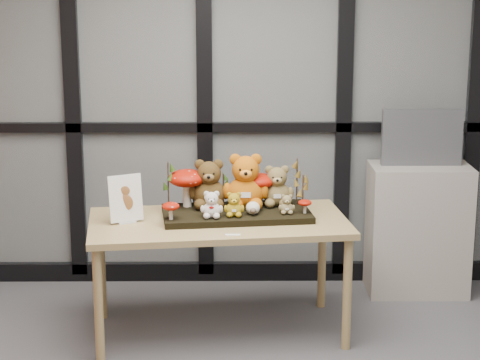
{
  "coord_description": "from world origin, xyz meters",
  "views": [
    {
      "loc": [
        -0.27,
        -3.09,
        2.05
      ],
      "look_at": [
        -0.23,
        1.56,
        0.92
      ],
      "focal_mm": 65.0,
      "sensor_mm": 36.0,
      "label": 1
    }
  ],
  "objects_px": {
    "mushroom_back_left": "(187,186)",
    "display_table": "(219,232)",
    "mushroom_front_left": "(171,210)",
    "mushroom_back_right": "(259,188)",
    "mushroom_front_right": "(305,206)",
    "bear_tan_back": "(277,183)",
    "bear_white_bow": "(212,203)",
    "bear_brown_medium": "(209,181)",
    "plush_cream_hedgehog": "(253,207)",
    "bear_pooh_yellow": "(246,178)",
    "diorama_tray": "(236,214)",
    "bear_beige_small": "(287,203)",
    "sign_holder": "(126,201)",
    "monitor": "(422,137)",
    "cabinet": "(418,229)",
    "bear_small_yellow": "(234,203)"
  },
  "relations": [
    {
      "from": "mushroom_back_left",
      "to": "display_table",
      "type": "bearing_deg",
      "value": -41.19
    },
    {
      "from": "display_table",
      "to": "mushroom_front_left",
      "type": "relative_size",
      "value": 14.24
    },
    {
      "from": "mushroom_back_right",
      "to": "mushroom_front_right",
      "type": "relative_size",
      "value": 2.41
    },
    {
      "from": "bear_tan_back",
      "to": "bear_white_bow",
      "type": "bearing_deg",
      "value": -153.17
    },
    {
      "from": "display_table",
      "to": "bear_brown_medium",
      "type": "height_order",
      "value": "bear_brown_medium"
    },
    {
      "from": "plush_cream_hedgehog",
      "to": "mushroom_back_right",
      "type": "bearing_deg",
      "value": 71.14
    },
    {
      "from": "mushroom_front_right",
      "to": "mushroom_front_left",
      "type": "bearing_deg",
      "value": -170.85
    },
    {
      "from": "bear_pooh_yellow",
      "to": "diorama_tray",
      "type": "bearing_deg",
      "value": -130.76
    },
    {
      "from": "bear_beige_small",
      "to": "sign_holder",
      "type": "distance_m",
      "value": 0.9
    },
    {
      "from": "bear_tan_back",
      "to": "mushroom_back_right",
      "type": "relative_size",
      "value": 1.26
    },
    {
      "from": "bear_beige_small",
      "to": "mushroom_front_right",
      "type": "relative_size",
      "value": 1.42
    },
    {
      "from": "bear_tan_back",
      "to": "monitor",
      "type": "bearing_deg",
      "value": 20.43
    },
    {
      "from": "bear_beige_small",
      "to": "cabinet",
      "type": "bearing_deg",
      "value": 28.91
    },
    {
      "from": "mushroom_back_left",
      "to": "monitor",
      "type": "xyz_separation_m",
      "value": [
        1.45,
        0.51,
        0.19
      ]
    },
    {
      "from": "bear_pooh_yellow",
      "to": "bear_small_yellow",
      "type": "relative_size",
      "value": 2.29
    },
    {
      "from": "diorama_tray",
      "to": "sign_holder",
      "type": "relative_size",
      "value": 3.07
    },
    {
      "from": "mushroom_front_right",
      "to": "cabinet",
      "type": "relative_size",
      "value": 0.1
    },
    {
      "from": "bear_brown_medium",
      "to": "sign_holder",
      "type": "distance_m",
      "value": 0.5
    },
    {
      "from": "display_table",
      "to": "bear_brown_medium",
      "type": "bearing_deg",
      "value": 103.15
    },
    {
      "from": "bear_pooh_yellow",
      "to": "bear_beige_small",
      "type": "bearing_deg",
      "value": -37.81
    },
    {
      "from": "mushroom_front_left",
      "to": "mushroom_back_left",
      "type": "bearing_deg",
      "value": 74.1
    },
    {
      "from": "bear_white_bow",
      "to": "plush_cream_hedgehog",
      "type": "xyz_separation_m",
      "value": [
        0.23,
        0.06,
        -0.04
      ]
    },
    {
      "from": "bear_white_bow",
      "to": "mushroom_back_left",
      "type": "height_order",
      "value": "mushroom_back_left"
    },
    {
      "from": "bear_white_bow",
      "to": "mushroom_front_right",
      "type": "distance_m",
      "value": 0.53
    },
    {
      "from": "plush_cream_hedgehog",
      "to": "bear_small_yellow",
      "type": "bearing_deg",
      "value": -169.88
    },
    {
      "from": "bear_white_bow",
      "to": "cabinet",
      "type": "xyz_separation_m",
      "value": [
        1.31,
        0.72,
        -0.38
      ]
    },
    {
      "from": "bear_tan_back",
      "to": "mushroom_back_left",
      "type": "relative_size",
      "value": 1.08
    },
    {
      "from": "bear_tan_back",
      "to": "bear_beige_small",
      "type": "height_order",
      "value": "bear_tan_back"
    },
    {
      "from": "bear_small_yellow",
      "to": "bear_brown_medium",
      "type": "bearing_deg",
      "value": 119.52
    },
    {
      "from": "mushroom_back_right",
      "to": "monitor",
      "type": "distance_m",
      "value": 1.16
    },
    {
      "from": "display_table",
      "to": "plush_cream_hedgehog",
      "type": "xyz_separation_m",
      "value": [
        0.19,
        -0.01,
        0.14
      ]
    },
    {
      "from": "bear_pooh_yellow",
      "to": "mushroom_back_left",
      "type": "bearing_deg",
      "value": 170.51
    },
    {
      "from": "bear_pooh_yellow",
      "to": "bear_beige_small",
      "type": "relative_size",
      "value": 2.84
    },
    {
      "from": "mushroom_back_right",
      "to": "monitor",
      "type": "xyz_separation_m",
      "value": [
        1.04,
        0.48,
        0.2
      ]
    },
    {
      "from": "bear_beige_small",
      "to": "bear_small_yellow",
      "type": "bearing_deg",
      "value": -177.6
    },
    {
      "from": "monitor",
      "to": "bear_small_yellow",
      "type": "bearing_deg",
      "value": -149.06
    },
    {
      "from": "diorama_tray",
      "to": "monitor",
      "type": "bearing_deg",
      "value": 20.27
    },
    {
      "from": "mushroom_back_right",
      "to": "mushroom_front_right",
      "type": "height_order",
      "value": "mushroom_back_right"
    },
    {
      "from": "mushroom_front_left",
      "to": "sign_holder",
      "type": "distance_m",
      "value": 0.26
    },
    {
      "from": "bear_white_bow",
      "to": "plush_cream_hedgehog",
      "type": "distance_m",
      "value": 0.24
    },
    {
      "from": "bear_beige_small",
      "to": "mushroom_front_right",
      "type": "bearing_deg",
      "value": -4.56
    },
    {
      "from": "display_table",
      "to": "bear_beige_small",
      "type": "xyz_separation_m",
      "value": [
        0.38,
        0.01,
        0.16
      ]
    },
    {
      "from": "mushroom_back_right",
      "to": "mushroom_back_left",
      "type": "bearing_deg",
      "value": -175.85
    },
    {
      "from": "mushroom_back_right",
      "to": "sign_holder",
      "type": "bearing_deg",
      "value": -162.43
    },
    {
      "from": "bear_small_yellow",
      "to": "mushroom_front_right",
      "type": "height_order",
      "value": "bear_small_yellow"
    },
    {
      "from": "bear_beige_small",
      "to": "plush_cream_hedgehog",
      "type": "relative_size",
      "value": 1.52
    },
    {
      "from": "display_table",
      "to": "bear_white_bow",
      "type": "xyz_separation_m",
      "value": [
        -0.04,
        -0.06,
        0.19
      ]
    },
    {
      "from": "plush_cream_hedgehog",
      "to": "cabinet",
      "type": "relative_size",
      "value": 0.09
    },
    {
      "from": "bear_beige_small",
      "to": "mushroom_back_left",
      "type": "height_order",
      "value": "mushroom_back_left"
    },
    {
      "from": "diorama_tray",
      "to": "bear_white_bow",
      "type": "distance_m",
      "value": 0.22
    }
  ]
}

